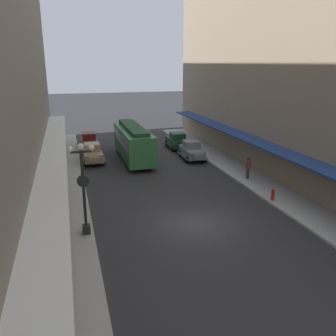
% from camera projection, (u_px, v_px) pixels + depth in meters
% --- Properties ---
extents(ground_plane, '(200.00, 200.00, 0.00)m').
position_uv_depth(ground_plane, '(195.00, 224.00, 21.52)').
color(ground_plane, '#2D2D30').
extents(sidewalk_left, '(3.00, 60.00, 0.15)m').
position_uv_depth(sidewalk_left, '(67.00, 239.00, 19.52)').
color(sidewalk_left, '#A8A59E').
rests_on(sidewalk_left, ground).
extents(sidewalk_right, '(3.00, 60.00, 0.15)m').
position_uv_depth(sidewalk_right, '(302.00, 209.00, 23.47)').
color(sidewalk_right, '#A8A59E').
rests_on(sidewalk_right, ground).
extents(parked_car_0, '(2.30, 4.32, 1.84)m').
position_uv_depth(parked_car_0, '(192.00, 150.00, 35.68)').
color(parked_car_0, slate).
rests_on(parked_car_0, ground).
extents(parked_car_1, '(2.21, 4.29, 1.84)m').
position_uv_depth(parked_car_1, '(177.00, 140.00, 40.13)').
color(parked_car_1, '#193D23').
rests_on(parked_car_1, ground).
extents(parked_car_2, '(2.17, 4.27, 1.84)m').
position_uv_depth(parked_car_2, '(93.00, 153.00, 34.52)').
color(parked_car_2, '#997F5B').
rests_on(parked_car_2, ground).
extents(parked_car_3, '(2.19, 4.28, 1.84)m').
position_uv_depth(parked_car_3, '(89.00, 141.00, 39.74)').
color(parked_car_3, '#591919').
rests_on(parked_car_3, ground).
extents(streetcar, '(2.53, 9.60, 3.46)m').
position_uv_depth(streetcar, '(133.00, 141.00, 35.06)').
color(streetcar, '#33723F').
rests_on(streetcar, ground).
extents(lamp_post_with_clock, '(1.42, 0.44, 5.16)m').
position_uv_depth(lamp_post_with_clock, '(83.00, 186.00, 19.17)').
color(lamp_post_with_clock, black).
rests_on(lamp_post_with_clock, sidewalk_left).
extents(fire_hydrant, '(0.24, 0.24, 0.82)m').
position_uv_depth(fire_hydrant, '(273.00, 195.00, 24.66)').
color(fire_hydrant, '#B21E19').
rests_on(fire_hydrant, sidewalk_right).
extents(pedestrian_0, '(0.36, 0.24, 1.64)m').
position_uv_depth(pedestrian_0, '(57.00, 198.00, 22.80)').
color(pedestrian_0, '#2D2D33').
rests_on(pedestrian_0, sidewalk_left).
extents(pedestrian_1, '(0.36, 0.28, 1.67)m').
position_uv_depth(pedestrian_1, '(248.00, 169.00, 29.17)').
color(pedestrian_1, '#2D2D33').
rests_on(pedestrian_1, sidewalk_right).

